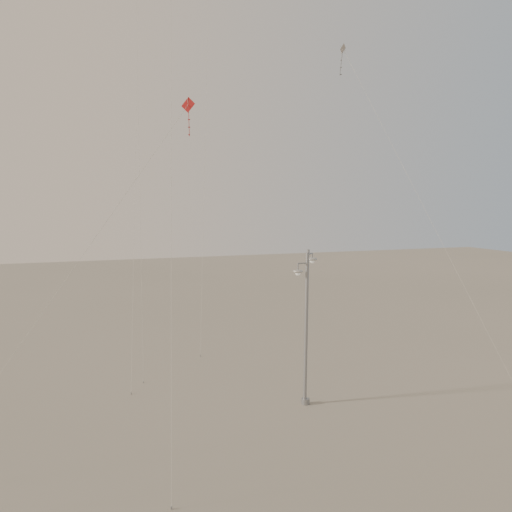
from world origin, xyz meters
name	(u,v)px	position (x,y,z in m)	size (l,w,h in m)	color
ground	(254,459)	(0.00, 0.00, 0.00)	(160.00, 160.00, 0.00)	gray
street_lamp	(306,323)	(4.69, 5.05, 4.33)	(1.50, 0.90, 8.12)	#989BA1
kite_3	(134,184)	(-4.18, 3.35, 11.31)	(11.73, 6.37, 15.30)	maroon
kite_4	(380,123)	(12.11, 10.17, 15.42)	(6.37, 9.96, 20.69)	#35312C
kite_7	(138,15)	(-1.35, 19.17, 23.07)	(3.38, 12.27, 29.66)	maroon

